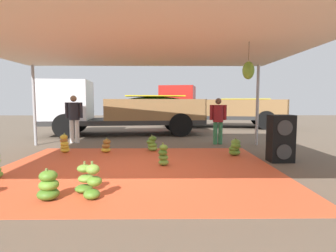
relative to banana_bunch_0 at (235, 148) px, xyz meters
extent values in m
plane|color=brown|center=(-2.58, 1.54, -0.22)|extent=(40.00, 40.00, 0.00)
cube|color=#D1512D|center=(-2.58, -1.46, -0.22)|extent=(6.23, 5.23, 0.01)
cylinder|color=#9EA0A5|center=(-6.38, 1.84, 1.14)|extent=(0.10, 0.10, 2.72)
cylinder|color=#9EA0A5|center=(1.22, 1.84, 1.14)|extent=(0.10, 0.10, 2.72)
cube|color=beige|center=(-2.58, -1.46, 2.53)|extent=(8.00, 7.00, 0.06)
cylinder|color=#4C422D|center=(-0.24, -1.83, 2.31)|extent=(0.01, 0.01, 0.38)
ellipsoid|color=#60932D|center=(-0.24, -1.83, 1.92)|extent=(0.24, 0.24, 0.36)
ellipsoid|color=#60932D|center=(-0.01, 0.01, -0.13)|extent=(0.43, 0.43, 0.17)
ellipsoid|color=#518428|center=(-0.02, 0.01, -0.03)|extent=(0.34, 0.34, 0.17)
ellipsoid|color=#60932D|center=(0.01, -0.03, 0.06)|extent=(0.36, 0.36, 0.17)
ellipsoid|color=#6B9E38|center=(0.02, 0.02, 0.16)|extent=(0.30, 0.30, 0.17)
cylinder|color=olive|center=(0.01, -0.01, 0.22)|extent=(0.04, 0.04, 0.12)
ellipsoid|color=#75A83D|center=(-2.32, 0.71, -0.13)|extent=(0.31, 0.31, 0.16)
ellipsoid|color=#60932D|center=(-2.33, 0.69, -0.03)|extent=(0.30, 0.30, 0.16)
ellipsoid|color=#518428|center=(-2.37, 0.71, 0.06)|extent=(0.32, 0.32, 0.16)
ellipsoid|color=#477523|center=(-2.32, 0.72, 0.16)|extent=(0.30, 0.30, 0.16)
cylinder|color=olive|center=(-2.34, 0.72, 0.22)|extent=(0.04, 0.04, 0.12)
ellipsoid|color=#518428|center=(-3.29, -3.05, -0.15)|extent=(0.36, 0.36, 0.13)
ellipsoid|color=#75A83D|center=(-3.25, -3.05, 0.02)|extent=(0.37, 0.37, 0.13)
ellipsoid|color=#6B9E38|center=(-3.27, -3.05, 0.19)|extent=(0.33, 0.33, 0.13)
cylinder|color=olive|center=(-3.26, -3.06, 0.25)|extent=(0.04, 0.04, 0.12)
ellipsoid|color=gold|center=(-4.87, 0.46, -0.14)|extent=(0.31, 0.31, 0.15)
ellipsoid|color=gold|center=(-4.88, 0.45, -0.04)|extent=(0.33, 0.33, 0.15)
ellipsoid|color=gold|center=(-4.88, 0.43, 0.06)|extent=(0.30, 0.30, 0.15)
ellipsoid|color=#996628|center=(-4.90, 0.45, 0.15)|extent=(0.31, 0.31, 0.15)
ellipsoid|color=gold|center=(-4.89, 0.44, 0.25)|extent=(0.29, 0.29, 0.15)
cylinder|color=olive|center=(-4.88, 0.44, 0.31)|extent=(0.04, 0.04, 0.12)
ellipsoid|color=#518428|center=(-3.07, -3.36, -0.13)|extent=(0.28, 0.28, 0.15)
ellipsoid|color=#60932D|center=(-3.03, -3.35, 0.06)|extent=(0.28, 0.28, 0.15)
ellipsoid|color=#75A83D|center=(-3.04, -3.39, 0.26)|extent=(0.29, 0.29, 0.15)
cylinder|color=olive|center=(-3.05, -3.36, 0.32)|extent=(0.04, 0.04, 0.12)
ellipsoid|color=gold|center=(-3.69, 0.48, -0.14)|extent=(0.36, 0.36, 0.15)
ellipsoid|color=#996628|center=(-3.67, 0.45, -0.01)|extent=(0.31, 0.31, 0.15)
ellipsoid|color=#996628|center=(-3.65, 0.47, 0.11)|extent=(0.32, 0.32, 0.15)
cylinder|color=olive|center=(-3.66, 0.45, 0.17)|extent=(0.04, 0.04, 0.12)
ellipsoid|color=#477523|center=(-3.73, -3.38, -0.12)|extent=(0.42, 0.42, 0.18)
ellipsoid|color=#60932D|center=(-3.72, -3.37, 0.02)|extent=(0.38, 0.38, 0.18)
ellipsoid|color=#518428|center=(-3.73, -3.37, 0.15)|extent=(0.38, 0.38, 0.18)
cylinder|color=olive|center=(-3.74, -3.38, 0.21)|extent=(0.04, 0.04, 0.12)
ellipsoid|color=#75A83D|center=(-1.98, -1.16, -0.14)|extent=(0.32, 0.32, 0.14)
ellipsoid|color=#6B9E38|center=(-1.98, -1.16, -0.02)|extent=(0.32, 0.32, 0.14)
ellipsoid|color=#477523|center=(-2.00, -1.19, 0.10)|extent=(0.23, 0.23, 0.14)
ellipsoid|color=#60932D|center=(-1.98, -1.18, 0.21)|extent=(0.21, 0.21, 0.14)
cylinder|color=olive|center=(-2.00, -1.18, 0.27)|extent=(0.04, 0.04, 0.12)
cube|color=#2D2D2D|center=(-3.75, 4.90, 0.38)|extent=(7.17, 3.05, 0.20)
cube|color=silver|center=(-6.25, 4.63, 1.33)|extent=(2.17, 2.33, 1.70)
cube|color=#232D38|center=(-7.23, 4.53, 1.67)|extent=(0.22, 1.84, 0.75)
cube|color=olive|center=(-2.32, 3.93, 0.93)|extent=(4.30, 0.54, 0.90)
cube|color=olive|center=(-2.56, 6.15, 0.93)|extent=(4.30, 0.54, 0.90)
cube|color=olive|center=(-0.33, 5.27, 0.93)|extent=(0.33, 2.31, 0.90)
ellipsoid|color=#518428|center=(-2.44, 5.04, 0.99)|extent=(3.99, 2.34, 1.02)
cube|color=yellow|center=(-2.44, 5.04, 1.52)|extent=(2.76, 2.03, 0.04)
cylinder|color=black|center=(-5.99, 3.60, 0.28)|extent=(1.02, 0.39, 1.00)
cylinder|color=black|center=(-6.22, 5.70, 0.28)|extent=(1.02, 0.39, 1.00)
cylinder|color=black|center=(-1.28, 4.10, 0.28)|extent=(1.02, 0.39, 1.00)
cylinder|color=black|center=(-1.51, 6.21, 0.28)|extent=(1.02, 0.39, 1.00)
cube|color=#2D2D2D|center=(1.29, 8.43, 0.38)|extent=(7.27, 3.62, 0.20)
cube|color=red|center=(-1.17, 8.87, 1.33)|extent=(2.31, 2.54, 1.70)
cube|color=#232D38|center=(-2.14, 9.05, 1.67)|extent=(0.37, 1.91, 0.75)
cube|color=olive|center=(2.38, 7.04, 0.93)|extent=(4.25, 0.85, 0.90)
cube|color=olive|center=(2.80, 9.34, 0.93)|extent=(4.25, 0.85, 0.90)
cube|color=olive|center=(4.67, 7.81, 0.93)|extent=(0.51, 2.39, 0.90)
ellipsoid|color=#60932D|center=(2.59, 8.19, 0.93)|extent=(4.09, 2.68, 0.91)
cube|color=yellow|center=(2.59, 8.19, 1.41)|extent=(2.87, 2.27, 0.04)
cylinder|color=black|center=(-1.23, 7.76, 0.28)|extent=(1.03, 0.45, 1.00)
cylinder|color=black|center=(-0.83, 9.94, 0.28)|extent=(1.03, 0.45, 1.00)
cylinder|color=black|center=(3.42, 6.91, 0.28)|extent=(1.03, 0.45, 1.00)
cylinder|color=black|center=(3.81, 9.09, 0.28)|extent=(1.03, 0.45, 1.00)
cylinder|color=#337A4C|center=(-0.18, 2.02, 0.17)|extent=(0.15, 0.15, 0.79)
cylinder|color=#337A4C|center=(0.00, 2.02, 0.17)|extent=(0.15, 0.15, 0.79)
cylinder|color=maroon|center=(-0.09, 2.02, 0.86)|extent=(0.36, 0.36, 0.59)
cylinder|color=maroon|center=(-0.33, 2.02, 0.90)|extent=(0.12, 0.12, 0.53)
cylinder|color=maroon|center=(0.15, 2.02, 0.90)|extent=(0.12, 0.12, 0.53)
sphere|color=brown|center=(-0.09, 2.02, 1.29)|extent=(0.21, 0.21, 0.21)
cylinder|color=silver|center=(-5.32, 2.38, 0.20)|extent=(0.16, 0.16, 0.84)
cylinder|color=silver|center=(-5.14, 2.38, 0.20)|extent=(0.16, 0.16, 0.84)
cylinder|color=#26262D|center=(-5.23, 2.38, 0.93)|extent=(0.38, 0.38, 0.63)
cylinder|color=#26262D|center=(-5.48, 2.38, 0.97)|extent=(0.12, 0.12, 0.56)
cylinder|color=#26262D|center=(-4.98, 2.38, 0.97)|extent=(0.12, 0.12, 0.56)
sphere|color=#936B4C|center=(-5.23, 2.38, 1.38)|extent=(0.23, 0.23, 0.23)
cube|color=black|center=(0.94, -0.76, 0.07)|extent=(0.58, 0.43, 0.58)
cylinder|color=#383838|center=(0.94, -0.98, 0.07)|extent=(0.37, 0.02, 0.37)
cube|color=black|center=(0.94, -0.76, 0.65)|extent=(0.58, 0.43, 0.60)
cylinder|color=#383838|center=(0.94, -0.98, 0.65)|extent=(0.37, 0.02, 0.37)
camera|label=1|loc=(-1.94, -7.45, 1.29)|focal=29.11mm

